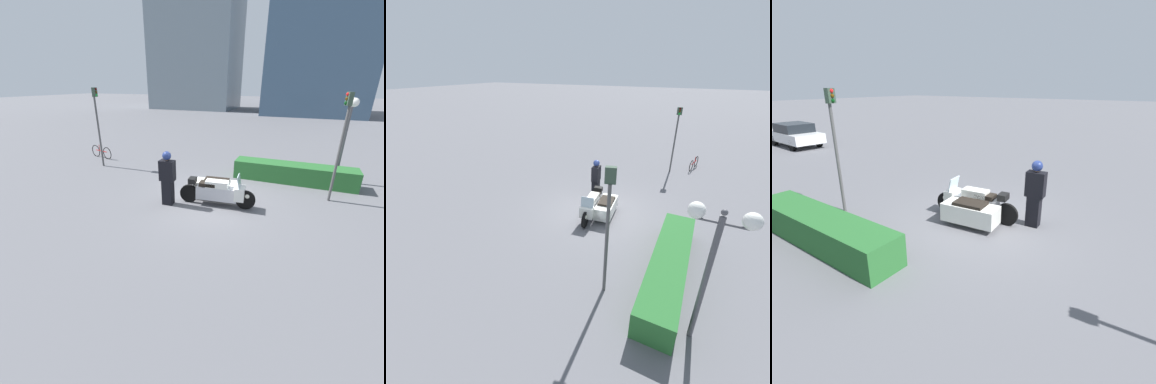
{
  "view_description": "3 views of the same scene",
  "coord_description": "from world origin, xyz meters",
  "views": [
    {
      "loc": [
        2.76,
        -7.87,
        3.9
      ],
      "look_at": [
        -0.25,
        -0.7,
        0.59
      ],
      "focal_mm": 24.0,
      "sensor_mm": 36.0,
      "label": 1
    },
    {
      "loc": [
        9.11,
        3.47,
        5.63
      ],
      "look_at": [
        0.4,
        -0.86,
        0.9
      ],
      "focal_mm": 24.0,
      "sensor_mm": 36.0,
      "label": 2
    },
    {
      "loc": [
        -3.97,
        6.66,
        3.73
      ],
      "look_at": [
        0.62,
        0.14,
        0.87
      ],
      "focal_mm": 28.0,
      "sensor_mm": 36.0,
      "label": 3
    }
  ],
  "objects": [
    {
      "name": "police_motorcycle",
      "position": [
        0.42,
        0.16,
        0.46
      ],
      "size": [
        2.6,
        1.24,
        1.15
      ],
      "rotation": [
        0.0,
        0.0,
        0.11
      ],
      "color": "black",
      "rests_on": "ground"
    },
    {
      "name": "ground_plane",
      "position": [
        0.0,
        0.0,
        0.0
      ],
      "size": [
        160.0,
        160.0,
        0.0
      ],
      "primitive_type": "plane",
      "color": "slate"
    },
    {
      "name": "twin_lamp_post",
      "position": [
        4.42,
        4.05,
        2.61
      ],
      "size": [
        0.33,
        1.22,
        3.41
      ],
      "color": "#4C4C51",
      "rests_on": "ground"
    },
    {
      "name": "traffic_light_near",
      "position": [
        4.01,
        1.76,
        2.38
      ],
      "size": [
        0.22,
        0.29,
        3.65
      ],
      "rotation": [
        0.0,
        0.0,
        3.4
      ],
      "color": "#4C4C4C",
      "rests_on": "ground"
    },
    {
      "name": "bicycle_parked",
      "position": [
        -7.41,
        3.2,
        0.33
      ],
      "size": [
        1.64,
        0.4,
        0.72
      ],
      "rotation": [
        0.0,
        0.0,
        -0.21
      ],
      "color": "black",
      "rests_on": "ground"
    },
    {
      "name": "hedge_bush_curbside",
      "position": [
        2.71,
        3.27,
        0.39
      ],
      "size": [
        4.86,
        0.98,
        0.78
      ],
      "primitive_type": "cube",
      "color": "#28662D",
      "rests_on": "ground"
    },
    {
      "name": "officer_rider",
      "position": [
        -1.15,
        -0.69,
        0.99
      ],
      "size": [
        0.53,
        0.34,
        1.87
      ],
      "rotation": [
        0.0,
        0.0,
        1.64
      ],
      "color": "black",
      "rests_on": "ground"
    },
    {
      "name": "traffic_light_far",
      "position": [
        -6.25,
        1.99,
        2.42
      ],
      "size": [
        0.22,
        0.28,
        3.71
      ],
      "rotation": [
        0.0,
        0.0,
        0.23
      ],
      "color": "#4C4C4C",
      "rests_on": "ground"
    }
  ]
}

